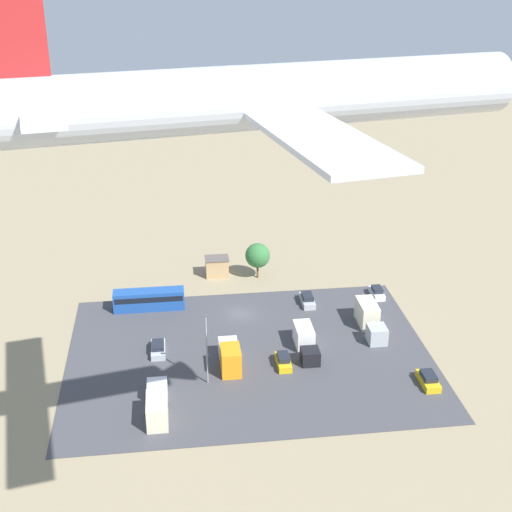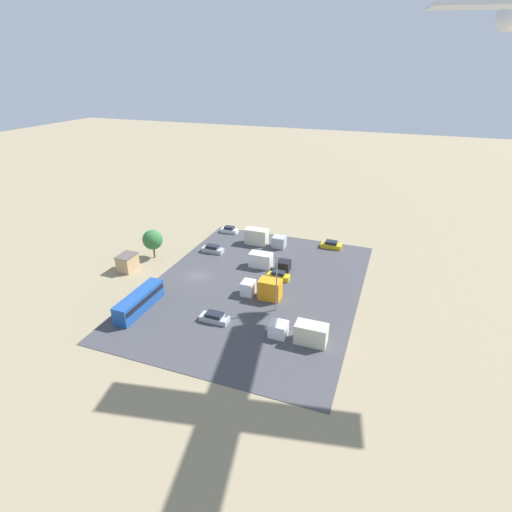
% 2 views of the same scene
% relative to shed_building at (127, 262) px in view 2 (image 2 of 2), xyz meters
% --- Properties ---
extents(ground_plane, '(400.00, 400.00, 0.00)m').
position_rel_shed_building_xyz_m(ground_plane, '(-2.48, 14.26, -1.65)').
color(ground_plane, gray).
extents(parking_lot_surface, '(49.99, 37.40, 0.08)m').
position_rel_shed_building_xyz_m(parking_lot_surface, '(-2.48, 26.14, -1.61)').
color(parking_lot_surface, '#424247').
rests_on(parking_lot_surface, ground).
extents(shed_building, '(4.05, 3.11, 3.29)m').
position_rel_shed_building_xyz_m(shed_building, '(0.00, 0.00, 0.00)').
color(shed_building, tan).
rests_on(shed_building, ground).
extents(bus, '(10.90, 2.57, 3.13)m').
position_rel_shed_building_xyz_m(bus, '(11.39, 10.81, 0.11)').
color(bus, '#1E4C9E').
rests_on(bus, ground).
extents(parked_car_0, '(1.98, 4.52, 1.61)m').
position_rel_shed_building_xyz_m(parked_car_0, '(-24.67, 36.09, -0.90)').
color(parked_car_0, gold).
rests_on(parked_car_0, ground).
extents(parked_car_1, '(1.88, 4.75, 1.61)m').
position_rel_shed_building_xyz_m(parked_car_1, '(-13.36, 12.20, -0.90)').
color(parked_car_1, '#ADB2B7').
rests_on(parked_car_1, ground).
extents(parked_car_2, '(1.74, 4.07, 1.55)m').
position_rel_shed_building_xyz_m(parked_car_2, '(-25.00, 11.09, -0.93)').
color(parked_car_2, silver).
rests_on(parked_car_2, ground).
extents(parked_car_3, '(1.76, 4.29, 1.63)m').
position_rel_shed_building_xyz_m(parked_car_3, '(-6.75, 29.33, -0.89)').
color(parked_car_3, gold).
rests_on(parked_car_3, ground).
extents(parked_car_4, '(1.97, 4.71, 1.46)m').
position_rel_shed_building_xyz_m(parked_car_4, '(10.03, 23.89, -0.96)').
color(parked_car_4, '#ADB2B7').
rests_on(parked_car_4, ground).
extents(parked_truck_0, '(2.59, 9.35, 3.55)m').
position_rel_shed_building_xyz_m(parked_truck_0, '(-20.96, 21.14, 0.05)').
color(parked_truck_0, '#ADB2B7').
rests_on(parked_truck_0, ground).
extents(parked_truck_1, '(2.52, 8.67, 3.13)m').
position_rel_shed_building_xyz_m(parked_truck_1, '(10.11, 38.19, -0.14)').
color(parked_truck_1, silver).
rests_on(parked_truck_1, ground).
extents(parked_truck_2, '(2.45, 8.34, 2.96)m').
position_rel_shed_building_xyz_m(parked_truck_2, '(-10.46, 25.78, -0.22)').
color(parked_truck_2, black).
rests_on(parked_truck_2, ground).
extents(parked_truck_3, '(2.59, 7.09, 3.58)m').
position_rel_shed_building_xyz_m(parked_truck_3, '(0.44, 28.87, 0.07)').
color(parked_truck_3, silver).
rests_on(parked_truck_3, ground).
extents(tree_near_shed, '(4.20, 4.20, 6.21)m').
position_rel_shed_building_xyz_m(tree_near_shed, '(-6.79, 1.67, 2.45)').
color(tree_near_shed, brown).
rests_on(tree_near_shed, ground).
extents(light_pole_lot_centre, '(0.90, 0.28, 10.04)m').
position_rel_shed_building_xyz_m(light_pole_lot_centre, '(3.66, 32.15, 3.89)').
color(light_pole_lot_centre, gray).
rests_on(light_pole_lot_centre, ground).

